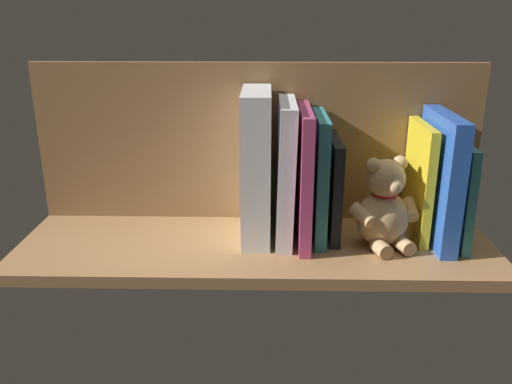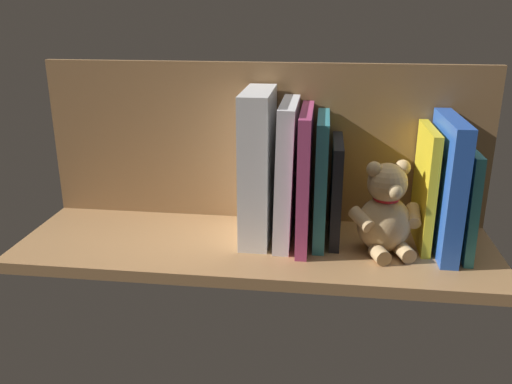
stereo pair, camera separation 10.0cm
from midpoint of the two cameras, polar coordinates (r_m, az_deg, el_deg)
The scene contains 11 objects.
ground_plane at distance 104.33cm, azimuth -2.76°, elevation -5.85°, with size 91.15×30.50×2.20cm, color #A87A4C.
shelf_back_panel at distance 110.75cm, azimuth -2.45°, elevation 5.26°, with size 91.15×1.50×32.77cm, color olive.
book_0 at distance 106.87cm, azimuth 18.03°, elevation 0.13°, with size 1.65×18.70×19.70cm, color teal.
book_1 at distance 104.68cm, azimuth 16.53°, elevation 1.34°, with size 3.16×19.83×24.73cm, color blue.
book_2 at distance 106.07cm, azimuth 14.47°, elevation 1.11°, with size 1.71×15.78×22.43cm, color yellow.
teddy_bear at distance 100.93cm, azimuth 10.84°, elevation -1.70°, with size 13.40×13.06×17.33cm.
book_3 at distance 104.10cm, azimuth 5.56°, elevation 0.46°, with size 1.88×15.59×19.53cm, color black.
book_4 at distance 102.55cm, azimuth 4.01°, elevation 1.58°, with size 2.18×16.94×24.16cm, color teal.
book_5 at distance 100.92cm, azimuth 2.31°, elevation 1.74°, with size 2.17×19.70×25.56cm, color #B23F72.
book_6 at distance 101.47cm, azimuth 0.34°, elevation 2.20°, with size 3.05×18.17×26.74cm, color silver.
dictionary_thick_white at distance 101.64cm, azimuth -2.55°, elevation 2.79°, with size 5.43×17.46×28.74cm, color white.
Camera 1 is at (-2.11, 94.63, 43.08)cm, focal length 37.34 mm.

